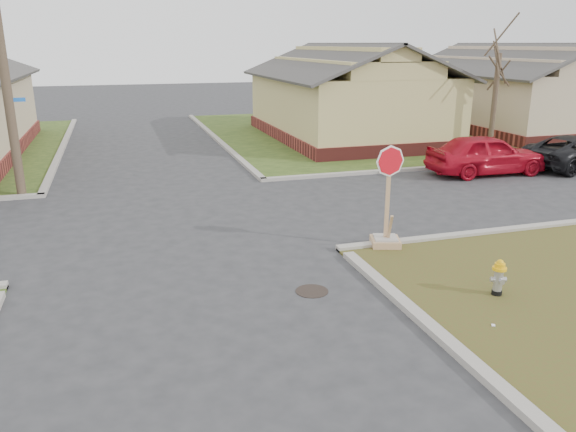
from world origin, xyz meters
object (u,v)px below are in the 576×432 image
object	(u,v)px
stop_sign	(386,224)
dark_pickup	(576,152)
utility_pole	(0,42)
fire_hydrant	(499,275)
red_sedan	(486,154)

from	to	relation	value
stop_sign	dark_pickup	bearing A→B (deg)	45.65
utility_pole	fire_hydrant	world-z (taller)	utility_pole
fire_hydrant	stop_sign	distance (m)	3.21
stop_sign	dark_pickup	xyz separation A→B (m)	(11.00, 5.88, 0.06)
utility_pole	stop_sign	world-z (taller)	utility_pole
stop_sign	red_sedan	world-z (taller)	stop_sign
utility_pole	red_sedan	bearing A→B (deg)	-5.70
fire_hydrant	red_sedan	bearing A→B (deg)	73.49
stop_sign	fire_hydrant	bearing A→B (deg)	-58.16
red_sedan	fire_hydrant	bearing A→B (deg)	147.82
dark_pickup	utility_pole	bearing A→B (deg)	72.80
fire_hydrant	red_sedan	world-z (taller)	red_sedan
fire_hydrant	red_sedan	distance (m)	11.01
stop_sign	dark_pickup	size ratio (longest dim) A/B	0.53
utility_pole	red_sedan	size ratio (longest dim) A/B	2.06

